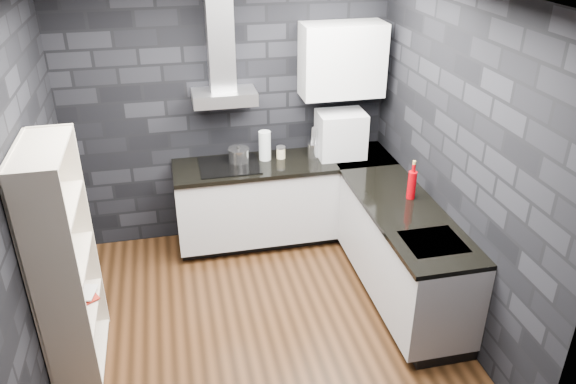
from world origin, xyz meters
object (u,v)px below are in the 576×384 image
object	(u,v)px
appliance_garage	(341,135)
utensil_crock	(313,150)
pot	(239,156)
bookshelf	(64,262)
fruit_bowl	(60,269)
storage_jar	(281,153)
red_bottle	(412,185)
glass_vase	(265,146)

from	to	relation	value
appliance_garage	utensil_crock	bearing A→B (deg)	176.78
pot	bookshelf	world-z (taller)	bookshelf
utensil_crock	fruit_bowl	bearing A→B (deg)	-144.96
pot	appliance_garage	xyz separation A→B (m)	(1.03, -0.05, 0.15)
utensil_crock	fruit_bowl	xyz separation A→B (m)	(-2.23, -1.56, -0.03)
pot	bookshelf	xyz separation A→B (m)	(-1.48, -1.45, -0.07)
storage_jar	fruit_bowl	xyz separation A→B (m)	(-1.90, -1.60, -0.02)
appliance_garage	red_bottle	bearing A→B (deg)	-71.02
storage_jar	appliance_garage	world-z (taller)	appliance_garage
pot	appliance_garage	distance (m)	1.04
glass_vase	storage_jar	world-z (taller)	glass_vase
glass_vase	red_bottle	size ratio (longest dim) A/B	1.18
storage_jar	bookshelf	bearing A→B (deg)	-142.44
glass_vase	utensil_crock	world-z (taller)	glass_vase
pot	glass_vase	distance (m)	0.28
pot	red_bottle	world-z (taller)	red_bottle
appliance_garage	bookshelf	world-z (taller)	bookshelf
red_bottle	fruit_bowl	bearing A→B (deg)	-169.69
storage_jar	red_bottle	size ratio (longest dim) A/B	0.43
storage_jar	appliance_garage	xyz separation A→B (m)	(0.60, -0.06, 0.17)
glass_vase	red_bottle	distance (m)	1.54
glass_vase	utensil_crock	xyz separation A→B (m)	(0.49, -0.04, -0.08)
red_bottle	appliance_garage	bearing A→B (deg)	107.73
glass_vase	fruit_bowl	world-z (taller)	glass_vase
glass_vase	bookshelf	world-z (taller)	bookshelf
glass_vase	red_bottle	world-z (taller)	glass_vase
storage_jar	fruit_bowl	distance (m)	2.49
appliance_garage	fruit_bowl	xyz separation A→B (m)	(-2.50, -1.54, -0.19)
red_bottle	fruit_bowl	size ratio (longest dim) A/B	1.13
red_bottle	bookshelf	distance (m)	2.86
glass_vase	red_bottle	bearing A→B (deg)	-45.00
storage_jar	bookshelf	world-z (taller)	bookshelf
glass_vase	fruit_bowl	bearing A→B (deg)	-137.32
glass_vase	storage_jar	bearing A→B (deg)	-1.94
utensil_crock	appliance_garage	bearing A→B (deg)	-4.46
red_bottle	pot	bearing A→B (deg)	141.72
storage_jar	appliance_garage	bearing A→B (deg)	-5.72
utensil_crock	appliance_garage	xyz separation A→B (m)	(0.28, -0.02, 0.15)
bookshelf	fruit_bowl	distance (m)	0.14
glass_vase	bookshelf	xyz separation A→B (m)	(-1.74, -1.47, -0.15)
glass_vase	appliance_garage	size ratio (longest dim) A/B	0.63
bookshelf	fruit_bowl	xyz separation A→B (m)	(0.00, -0.14, 0.04)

